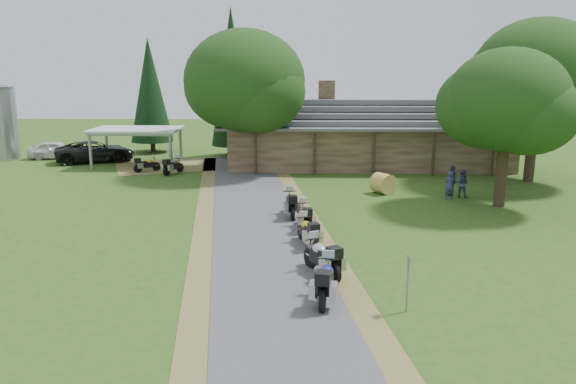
{
  "coord_description": "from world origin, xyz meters",
  "views": [
    {
      "loc": [
        0.97,
        -18.1,
        7.31
      ],
      "look_at": [
        0.45,
        7.13,
        1.6
      ],
      "focal_mm": 35.0,
      "sensor_mm": 36.0,
      "label": 1
    }
  ],
  "objects_px": {
    "lodge": "(367,132)",
    "motorcycle_row_d": "(305,215)",
    "car_dark_suv": "(94,146)",
    "motorcycle_row_e": "(291,203)",
    "motorcycle_row_b": "(322,256)",
    "motorcycle_row_c": "(307,230)",
    "car_white_sedan": "(56,148)",
    "motorcycle_carport_a": "(147,164)",
    "carport": "(137,147)",
    "motorcycle_carport_b": "(173,165)",
    "motorcycle_row_a": "(326,279)",
    "hay_bale": "(383,183)"
  },
  "relations": [
    {
      "from": "lodge",
      "to": "car_white_sedan",
      "type": "distance_m",
      "value": 24.65
    },
    {
      "from": "motorcycle_row_b",
      "to": "hay_bale",
      "type": "distance_m",
      "value": 13.76
    },
    {
      "from": "motorcycle_row_b",
      "to": "car_dark_suv",
      "type": "bearing_deg",
      "value": 6.81
    },
    {
      "from": "lodge",
      "to": "motorcycle_row_e",
      "type": "xyz_separation_m",
      "value": [
        -5.45,
        -15.26,
        -1.75
      ]
    },
    {
      "from": "car_white_sedan",
      "to": "motorcycle_row_d",
      "type": "xyz_separation_m",
      "value": [
        19.75,
        -19.39,
        -0.22
      ]
    },
    {
      "from": "carport",
      "to": "motorcycle_row_a",
      "type": "bearing_deg",
      "value": -62.94
    },
    {
      "from": "motorcycle_row_b",
      "to": "motorcycle_carport_a",
      "type": "distance_m",
      "value": 22.77
    },
    {
      "from": "motorcycle_row_b",
      "to": "motorcycle_row_c",
      "type": "relative_size",
      "value": 1.09
    },
    {
      "from": "motorcycle_row_a",
      "to": "motorcycle_row_d",
      "type": "relative_size",
      "value": 1.1
    },
    {
      "from": "motorcycle_row_a",
      "to": "motorcycle_row_c",
      "type": "distance_m",
      "value": 5.62
    },
    {
      "from": "car_dark_suv",
      "to": "motorcycle_row_e",
      "type": "relative_size",
      "value": 3.09
    },
    {
      "from": "car_white_sedan",
      "to": "hay_bale",
      "type": "xyz_separation_m",
      "value": [
        24.37,
        -12.01,
        -0.29
      ]
    },
    {
      "from": "carport",
      "to": "motorcycle_carport_b",
      "type": "distance_m",
      "value": 4.85
    },
    {
      "from": "motorcycle_carport_a",
      "to": "hay_bale",
      "type": "distance_m",
      "value": 16.88
    },
    {
      "from": "motorcycle_row_b",
      "to": "motorcycle_row_d",
      "type": "bearing_deg",
      "value": -22.72
    },
    {
      "from": "car_dark_suv",
      "to": "motorcycle_row_b",
      "type": "xyz_separation_m",
      "value": [
        16.63,
        -23.7,
        -0.5
      ]
    },
    {
      "from": "carport",
      "to": "motorcycle_row_c",
      "type": "relative_size",
      "value": 3.31
    },
    {
      "from": "motorcycle_row_e",
      "to": "motorcycle_carport_b",
      "type": "bearing_deg",
      "value": 30.2
    },
    {
      "from": "motorcycle_carport_a",
      "to": "car_dark_suv",
      "type": "bearing_deg",
      "value": 105.8
    },
    {
      "from": "lodge",
      "to": "motorcycle_row_d",
      "type": "xyz_separation_m",
      "value": [
        -4.77,
        -17.44,
        -1.79
      ]
    },
    {
      "from": "motorcycle_row_c",
      "to": "hay_bale",
      "type": "xyz_separation_m",
      "value": [
        4.54,
        9.8,
        -0.07
      ]
    },
    {
      "from": "carport",
      "to": "car_dark_suv",
      "type": "distance_m",
      "value": 4.03
    },
    {
      "from": "motorcycle_row_c",
      "to": "motorcycle_carport_a",
      "type": "bearing_deg",
      "value": 15.93
    },
    {
      "from": "car_dark_suv",
      "to": "motorcycle_row_d",
      "type": "height_order",
      "value": "car_dark_suv"
    },
    {
      "from": "motorcycle_row_b",
      "to": "hay_bale",
      "type": "height_order",
      "value": "motorcycle_row_b"
    },
    {
      "from": "motorcycle_row_b",
      "to": "motorcycle_row_c",
      "type": "xyz_separation_m",
      "value": [
        -0.47,
        3.34,
        -0.06
      ]
    },
    {
      "from": "motorcycle_row_b",
      "to": "motorcycle_row_e",
      "type": "relative_size",
      "value": 1.02
    },
    {
      "from": "carport",
      "to": "car_dark_suv",
      "type": "height_order",
      "value": "carport"
    },
    {
      "from": "motorcycle_row_c",
      "to": "motorcycle_row_d",
      "type": "height_order",
      "value": "motorcycle_row_d"
    },
    {
      "from": "carport",
      "to": "car_white_sedan",
      "type": "relative_size",
      "value": 1.2
    },
    {
      "from": "car_white_sedan",
      "to": "motorcycle_row_d",
      "type": "height_order",
      "value": "car_white_sedan"
    },
    {
      "from": "motorcycle_row_a",
      "to": "motorcycle_row_c",
      "type": "relative_size",
      "value": 1.11
    },
    {
      "from": "car_dark_suv",
      "to": "motorcycle_carport_a",
      "type": "bearing_deg",
      "value": -150.3
    },
    {
      "from": "motorcycle_row_b",
      "to": "hay_bale",
      "type": "bearing_deg",
      "value": -45.46
    },
    {
      "from": "motorcycle_carport_b",
      "to": "lodge",
      "type": "bearing_deg",
      "value": -46.6
    },
    {
      "from": "car_white_sedan",
      "to": "motorcycle_row_b",
      "type": "height_order",
      "value": "car_white_sedan"
    },
    {
      "from": "car_dark_suv",
      "to": "motorcycle_row_e",
      "type": "distance_m",
      "value": 22.04
    },
    {
      "from": "car_white_sedan",
      "to": "hay_bale",
      "type": "relative_size",
      "value": 4.49
    },
    {
      "from": "motorcycle_carport_a",
      "to": "lodge",
      "type": "bearing_deg",
      "value": -23.16
    },
    {
      "from": "motorcycle_row_e",
      "to": "hay_bale",
      "type": "bearing_deg",
      "value": -52.37
    },
    {
      "from": "lodge",
      "to": "motorcycle_carport_a",
      "type": "xyz_separation_m",
      "value": [
        -15.72,
        -3.55,
        -1.87
      ]
    },
    {
      "from": "car_dark_suv",
      "to": "motorcycle_row_e",
      "type": "xyz_separation_m",
      "value": [
        15.4,
        -15.76,
        -0.52
      ]
    },
    {
      "from": "car_dark_suv",
      "to": "motorcycle_carport_a",
      "type": "distance_m",
      "value": 6.56
    },
    {
      "from": "car_white_sedan",
      "to": "car_dark_suv",
      "type": "xyz_separation_m",
      "value": [
        3.67,
        -1.45,
        0.33
      ]
    },
    {
      "from": "car_white_sedan",
      "to": "motorcycle_carport_a",
      "type": "xyz_separation_m",
      "value": [
        8.8,
        -5.5,
        -0.3
      ]
    },
    {
      "from": "lodge",
      "to": "motorcycle_row_e",
      "type": "distance_m",
      "value": 16.29
    },
    {
      "from": "motorcycle_row_a",
      "to": "motorcycle_row_e",
      "type": "xyz_separation_m",
      "value": [
        -1.27,
        10.19,
        -0.03
      ]
    },
    {
      "from": "motorcycle_row_b",
      "to": "motorcycle_row_e",
      "type": "distance_m",
      "value": 8.03
    },
    {
      "from": "motorcycle_row_a",
      "to": "car_dark_suv",
      "type": "bearing_deg",
      "value": 41.78
    },
    {
      "from": "motorcycle_row_c",
      "to": "motorcycle_row_e",
      "type": "relative_size",
      "value": 0.94
    }
  ]
}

